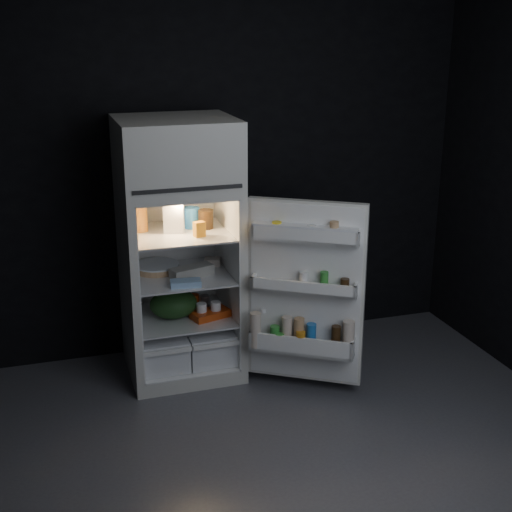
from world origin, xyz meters
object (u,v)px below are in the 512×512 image
object	(u,v)px
refrigerator	(178,240)
fridge_door	(305,296)
yogurt_tray	(210,314)
egg_carton	(192,271)
milk_jug	(174,214)

from	to	relation	value
refrigerator	fridge_door	distance (m)	0.95
yogurt_tray	fridge_door	bearing A→B (deg)	-56.33
egg_carton	yogurt_tray	bearing A→B (deg)	-34.98
yogurt_tray	milk_jug	bearing A→B (deg)	132.66
refrigerator	milk_jug	world-z (taller)	refrigerator
refrigerator	egg_carton	bearing A→B (deg)	-59.10
egg_carton	fridge_door	bearing A→B (deg)	-53.71
refrigerator	egg_carton	distance (m)	0.23
fridge_door	yogurt_tray	size ratio (longest dim) A/B	4.67
egg_carton	refrigerator	bearing A→B (deg)	103.96
fridge_door	refrigerator	bearing A→B (deg)	140.27
milk_jug	yogurt_tray	size ratio (longest dim) A/B	0.92
fridge_door	milk_jug	bearing A→B (deg)	142.37
fridge_door	egg_carton	bearing A→B (deg)	143.23
refrigerator	fridge_door	xyz separation A→B (m)	(0.70, -0.58, -0.27)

